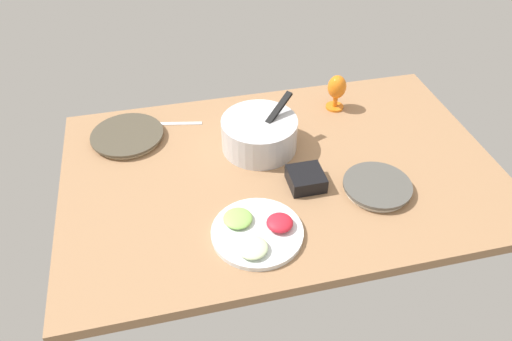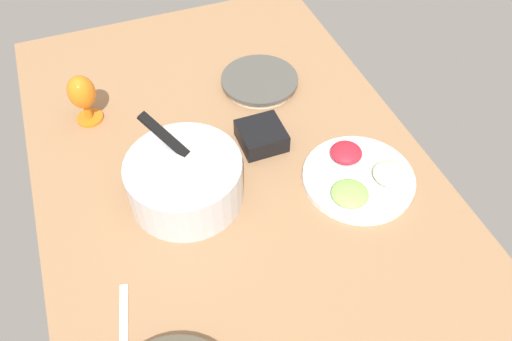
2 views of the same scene
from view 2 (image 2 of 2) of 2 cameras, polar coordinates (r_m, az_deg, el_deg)
name	(u,v)px [view 2 (image 2 of 2)]	position (r cm, az deg, el deg)	size (l,w,h in cm)	color
ground_plane	(233,172)	(141.85, -2.52, -0.15)	(160.00, 104.00, 4.00)	#99704C
dinner_plate_right	(260,82)	(163.83, 0.39, 9.79)	(24.08, 24.08, 3.05)	silver
mixing_bowl	(185,179)	(129.84, -7.88, -0.94)	(29.05, 29.05, 19.59)	silver
fruit_platter	(360,176)	(138.65, 11.39, -0.64)	(29.66, 29.66, 5.16)	silver
hurricane_glass_orange	(82,95)	(154.95, -18.63, 7.94)	(7.87, 7.87, 15.55)	orange
square_bowl_black	(261,135)	(144.28, 0.61, 3.94)	(12.26, 12.26, 5.50)	black
fork_by_left_plate	(124,321)	(118.97, -14.42, -15.84)	(18.00, 1.80, 0.60)	silver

